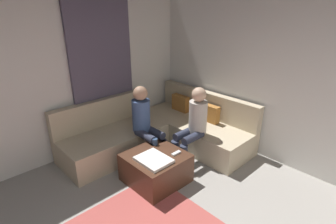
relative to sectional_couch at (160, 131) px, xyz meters
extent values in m
cube|color=silver|center=(2.08, 1.06, 1.07)|extent=(6.00, 0.12, 2.70)
cube|color=silver|center=(-0.86, -1.88, 1.07)|extent=(0.12, 6.00, 2.70)
cube|color=#595166|center=(-0.76, -0.58, 0.97)|extent=(0.06, 1.10, 2.50)
cube|color=#C6B593|center=(0.30, 0.53, -0.07)|extent=(2.10, 0.85, 0.42)
cube|color=#C6B593|center=(0.30, 0.88, 0.36)|extent=(2.10, 0.14, 0.45)
cube|color=#C6B593|center=(-0.32, -0.75, -0.07)|extent=(0.85, 1.70, 0.42)
cube|color=#C6B593|center=(-0.68, -0.75, 0.36)|extent=(0.14, 1.70, 0.45)
cube|color=#B27233|center=(-0.20, 0.70, 0.26)|extent=(0.36, 0.12, 0.36)
cube|color=#B27233|center=(0.50, 0.70, 0.26)|extent=(0.36, 0.12, 0.36)
cube|color=#4C2D1E|center=(0.69, -0.71, -0.07)|extent=(0.76, 0.76, 0.42)
cube|color=white|center=(0.79, -0.83, 0.16)|extent=(0.44, 0.36, 0.04)
cylinder|color=#334C72|center=(0.47, -0.53, 0.19)|extent=(0.08, 0.08, 0.10)
cube|color=white|center=(0.87, -0.49, 0.15)|extent=(0.05, 0.15, 0.02)
cylinder|color=#2D3347|center=(0.79, -0.25, -0.07)|extent=(0.12, 0.12, 0.42)
cylinder|color=#2D3347|center=(0.61, -0.25, -0.07)|extent=(0.12, 0.12, 0.42)
cylinder|color=#2D3347|center=(0.79, -0.05, 0.20)|extent=(0.12, 0.40, 0.12)
cylinder|color=#2D3347|center=(0.61, -0.05, 0.20)|extent=(0.12, 0.40, 0.12)
cylinder|color=beige|center=(0.70, 0.15, 0.45)|extent=(0.28, 0.28, 0.50)
sphere|color=#D8AD8C|center=(0.70, 0.15, 0.81)|extent=(0.22, 0.22, 0.22)
cylinder|color=#2D3347|center=(0.45, -0.35, -0.07)|extent=(0.12, 0.12, 0.42)
cylinder|color=#2D3347|center=(0.45, -0.53, -0.07)|extent=(0.12, 0.12, 0.42)
cylinder|color=#2D3347|center=(0.25, -0.35, 0.20)|extent=(0.40, 0.12, 0.12)
cylinder|color=#2D3347|center=(0.25, -0.53, 0.20)|extent=(0.40, 0.12, 0.12)
cylinder|color=#3F598C|center=(0.05, -0.44, 0.45)|extent=(0.28, 0.28, 0.50)
sphere|color=tan|center=(0.05, -0.44, 0.81)|extent=(0.22, 0.22, 0.22)
camera|label=1|loc=(3.07, -2.74, 2.07)|focal=28.25mm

